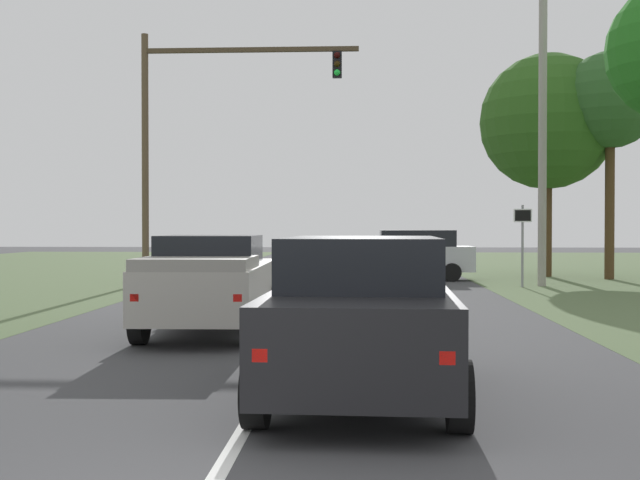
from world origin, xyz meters
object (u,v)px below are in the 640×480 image
at_px(crossing_suv_far, 412,254).
at_px(extra_tree_1, 610,101).
at_px(red_suv_near, 362,313).
at_px(oak_tree_right, 548,122).
at_px(utility_pole_right, 542,142).
at_px(traffic_light, 196,120).
at_px(keep_moving_sign, 523,235).
at_px(pickup_truck_lead, 212,282).

bearing_deg(crossing_suv_far, extra_tree_1, 5.46).
height_order(red_suv_near, oak_tree_right, oak_tree_right).
relative_size(oak_tree_right, extra_tree_1, 1.03).
xyz_separation_m(crossing_suv_far, utility_pole_right, (4.19, -2.89, 3.91)).
xyz_separation_m(red_suv_near, oak_tree_right, (7.52, 23.14, 5.23)).
bearing_deg(extra_tree_1, traffic_light, -168.54).
height_order(keep_moving_sign, oak_tree_right, oak_tree_right).
bearing_deg(crossing_suv_far, utility_pole_right, -34.57).
relative_size(red_suv_near, extra_tree_1, 0.55).
height_order(red_suv_near, crossing_suv_far, red_suv_near).
height_order(pickup_truck_lead, extra_tree_1, extra_tree_1).
distance_m(red_suv_near, extra_tree_1, 24.28).
bearing_deg(pickup_truck_lead, keep_moving_sign, 55.12).
xyz_separation_m(traffic_light, utility_pole_right, (11.93, -0.51, -0.88)).
distance_m(red_suv_near, traffic_light, 19.94).
bearing_deg(red_suv_near, extra_tree_1, 66.22).
relative_size(pickup_truck_lead, utility_pole_right, 0.55).
relative_size(oak_tree_right, utility_pole_right, 0.92).
bearing_deg(utility_pole_right, pickup_truck_lead, -126.00).
relative_size(keep_moving_sign, utility_pole_right, 0.28).
xyz_separation_m(oak_tree_right, extra_tree_1, (1.99, -1.56, 0.56)).
relative_size(red_suv_near, traffic_light, 0.54).
relative_size(traffic_light, utility_pole_right, 0.90).
relative_size(pickup_truck_lead, keep_moving_sign, 1.98).
bearing_deg(pickup_truck_lead, red_suv_near, -63.14).
height_order(traffic_light, crossing_suv_far, traffic_light).
distance_m(oak_tree_right, crossing_suv_far, 7.99).
bearing_deg(keep_moving_sign, traffic_light, 174.43).
bearing_deg(traffic_light, extra_tree_1, 11.46).
bearing_deg(pickup_truck_lead, extra_tree_1, 52.30).
xyz_separation_m(pickup_truck_lead, keep_moving_sign, (8.21, 11.78, 0.77)).
relative_size(traffic_light, crossing_suv_far, 1.90).
bearing_deg(crossing_suv_far, traffic_light, -162.93).
relative_size(pickup_truck_lead, extra_tree_1, 0.62).
bearing_deg(extra_tree_1, pickup_truck_lead, -127.70).
xyz_separation_m(traffic_light, oak_tree_right, (13.31, 4.66, 0.47)).
height_order(red_suv_near, extra_tree_1, extra_tree_1).
distance_m(keep_moving_sign, crossing_suv_far, 4.93).
bearing_deg(oak_tree_right, traffic_light, -160.70).
bearing_deg(red_suv_near, traffic_light, 107.39).
bearing_deg(oak_tree_right, pickup_truck_lead, -120.58).
height_order(utility_pole_right, extra_tree_1, utility_pole_right).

